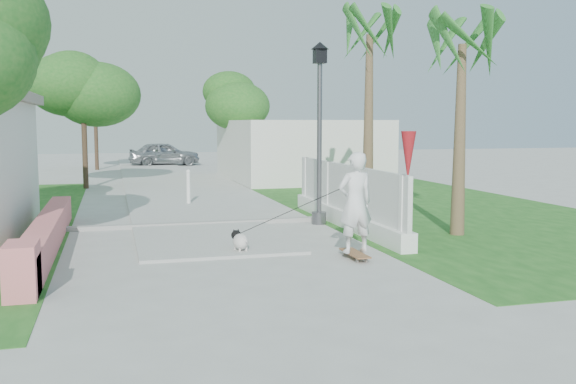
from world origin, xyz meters
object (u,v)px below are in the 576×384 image
object	(u,v)px
patio_umbrella	(408,157)
bollard	(188,186)
street_lamp	(319,126)
dog	(240,241)
skateboarder	(302,211)
parked_car	(164,154)

from	to	relation	value
patio_umbrella	bollard	bearing A→B (deg)	129.91
street_lamp	dog	size ratio (longest dim) A/B	6.93
bollard	patio_umbrella	distance (m)	7.25
bollard	patio_umbrella	world-z (taller)	patio_umbrella
patio_umbrella	skateboarder	distance (m)	4.33
bollard	skateboarder	size ratio (longest dim) A/B	0.48
street_lamp	patio_umbrella	xyz separation A→B (m)	(1.90, -1.00, -0.74)
skateboarder	dog	xyz separation A→B (m)	(-1.08, 0.57, -0.62)
skateboarder	parked_car	distance (m)	26.64
skateboarder	patio_umbrella	bearing A→B (deg)	-149.06
bollard	parked_car	bearing A→B (deg)	87.71
patio_umbrella	skateboarder	xyz separation A→B (m)	(-3.40, -2.55, -0.83)
patio_umbrella	skateboarder	world-z (taller)	patio_umbrella
bollard	dog	size ratio (longest dim) A/B	1.70
street_lamp	bollard	size ratio (longest dim) A/B	4.07
dog	bollard	bearing A→B (deg)	79.24
street_lamp	dog	world-z (taller)	street_lamp
dog	parked_car	distance (m)	26.08
bollard	patio_umbrella	xyz separation A→B (m)	(4.60, -5.50, 1.10)
skateboarder	dog	bearing A→B (deg)	-33.65
parked_car	patio_umbrella	bearing A→B (deg)	-175.18
skateboarder	dog	size ratio (longest dim) A/B	3.58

